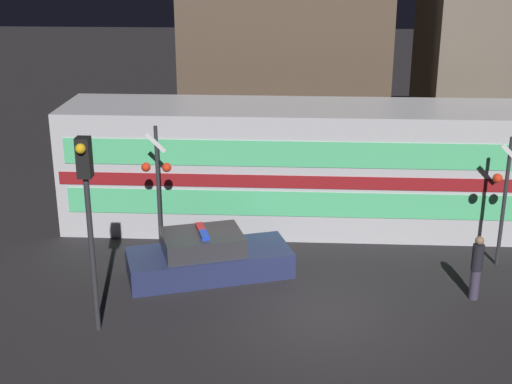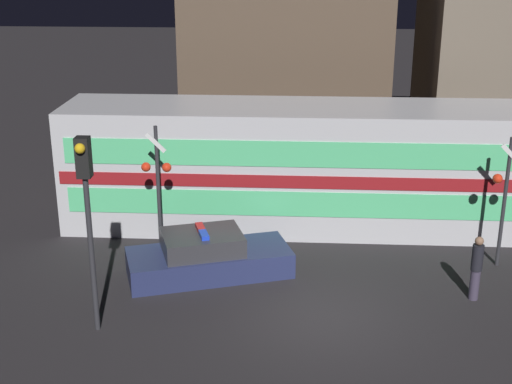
{
  "view_description": "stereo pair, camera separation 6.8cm",
  "coord_description": "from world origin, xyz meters",
  "px_view_note": "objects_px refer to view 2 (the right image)",
  "views": [
    {
      "loc": [
        -0.77,
        -15.21,
        8.6
      ],
      "look_at": [
        -1.86,
        4.17,
        1.73
      ],
      "focal_mm": 50.0,
      "sensor_mm": 36.0,
      "label": 1
    },
    {
      "loc": [
        -0.7,
        -15.2,
        8.6
      ],
      "look_at": [
        -1.86,
        4.17,
        1.73
      ],
      "focal_mm": 50.0,
      "sensor_mm": 36.0,
      "label": 2
    }
  ],
  "objects_px": {
    "crossing_signal_near": "(506,191)",
    "traffic_light_corner": "(87,196)",
    "train": "(297,167)",
    "pedestrian": "(476,267)",
    "police_car": "(208,258)"
  },
  "relations": [
    {
      "from": "train",
      "to": "crossing_signal_near",
      "type": "relative_size",
      "value": 3.89
    },
    {
      "from": "pedestrian",
      "to": "traffic_light_corner",
      "type": "relative_size",
      "value": 0.37
    },
    {
      "from": "crossing_signal_near",
      "to": "traffic_light_corner",
      "type": "xyz_separation_m",
      "value": [
        -10.24,
        -4.05,
        1.07
      ]
    },
    {
      "from": "train",
      "to": "traffic_light_corner",
      "type": "distance_m",
      "value": 8.37
    },
    {
      "from": "train",
      "to": "pedestrian",
      "type": "bearing_deg",
      "value": -46.74
    },
    {
      "from": "train",
      "to": "traffic_light_corner",
      "type": "relative_size",
      "value": 3.1
    },
    {
      "from": "crossing_signal_near",
      "to": "train",
      "type": "bearing_deg",
      "value": 153.53
    },
    {
      "from": "crossing_signal_near",
      "to": "traffic_light_corner",
      "type": "height_order",
      "value": "traffic_light_corner"
    },
    {
      "from": "train",
      "to": "police_car",
      "type": "height_order",
      "value": "train"
    },
    {
      "from": "train",
      "to": "crossing_signal_near",
      "type": "height_order",
      "value": "train"
    },
    {
      "from": "train",
      "to": "pedestrian",
      "type": "distance_m",
      "value": 6.71
    },
    {
      "from": "pedestrian",
      "to": "traffic_light_corner",
      "type": "height_order",
      "value": "traffic_light_corner"
    },
    {
      "from": "police_car",
      "to": "crossing_signal_near",
      "type": "xyz_separation_m",
      "value": [
        8.02,
        1.01,
        1.74
      ]
    },
    {
      "from": "police_car",
      "to": "pedestrian",
      "type": "height_order",
      "value": "pedestrian"
    },
    {
      "from": "police_car",
      "to": "crossing_signal_near",
      "type": "distance_m",
      "value": 8.27
    }
  ]
}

